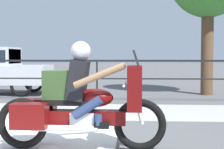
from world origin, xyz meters
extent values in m
plane|color=#565659|center=(0.00, 0.00, 0.00)|extent=(120.00, 120.00, 0.00)
cube|color=#A8A59E|center=(0.00, 3.40, 0.01)|extent=(44.00, 2.40, 0.01)
cube|color=black|center=(0.00, 5.20, 1.21)|extent=(36.00, 0.04, 0.06)
cube|color=black|center=(0.00, 5.20, 0.68)|extent=(36.00, 0.03, 0.04)
cylinder|color=black|center=(0.00, 5.20, 0.62)|extent=(0.05, 0.05, 1.24)
torus|color=black|center=(1.17, -0.03, 0.37)|extent=(0.74, 0.11, 0.74)
torus|color=black|center=(-0.52, -0.03, 0.37)|extent=(0.74, 0.11, 0.74)
cube|color=#5B0C0C|center=(0.33, -0.03, 0.47)|extent=(1.28, 0.22, 0.20)
cube|color=silver|center=(0.36, -0.03, 0.42)|extent=(0.34, 0.26, 0.26)
ellipsoid|color=#5B0C0C|center=(0.53, -0.03, 0.75)|extent=(0.53, 0.30, 0.26)
cube|color=black|center=(0.16, -0.03, 0.69)|extent=(0.74, 0.28, 0.08)
cube|color=#5B0C0C|center=(1.09, -0.03, 0.90)|extent=(0.20, 0.61, 0.62)
cube|color=#1E232B|center=(1.11, -0.03, 1.31)|extent=(0.10, 0.52, 0.24)
cylinder|color=silver|center=(0.95, -0.03, 0.95)|extent=(0.04, 0.70, 0.04)
cylinder|color=silver|center=(0.12, -0.19, 0.34)|extent=(0.93, 0.09, 0.09)
cube|color=#5B0C0C|center=(-0.34, -0.27, 0.53)|extent=(0.48, 0.28, 0.34)
cube|color=#5B0C0C|center=(-0.34, 0.21, 0.53)|extent=(0.48, 0.28, 0.34)
cylinder|color=silver|center=(1.14, -0.03, 0.64)|extent=(0.18, 0.06, 0.53)
cube|color=black|center=(0.29, -0.03, 1.00)|extent=(0.32, 0.36, 0.59)
sphere|color=#8C6647|center=(0.33, -0.03, 1.39)|extent=(0.23, 0.23, 0.23)
sphere|color=#B7B7BC|center=(0.33, -0.03, 1.41)|extent=(0.29, 0.29, 0.29)
cylinder|color=navy|center=(0.44, -0.18, 0.63)|extent=(0.44, 0.13, 0.34)
cylinder|color=navy|center=(0.59, -0.18, 0.47)|extent=(0.11, 0.11, 0.15)
cube|color=black|center=(0.64, -0.18, 0.39)|extent=(0.20, 0.10, 0.09)
cylinder|color=navy|center=(0.44, 0.12, 0.63)|extent=(0.44, 0.13, 0.34)
cylinder|color=navy|center=(0.59, 0.12, 0.47)|extent=(0.11, 0.11, 0.15)
cube|color=black|center=(0.64, 0.12, 0.39)|extent=(0.20, 0.10, 0.09)
cylinder|color=#8C6647|center=(0.62, -0.33, 1.08)|extent=(0.69, 0.09, 0.35)
cylinder|color=#8C6647|center=(0.62, 0.27, 1.08)|extent=(0.69, 0.09, 0.35)
cube|color=#2D4723|center=(-0.01, -0.03, 0.93)|extent=(0.38, 0.28, 0.42)
cube|color=#19232D|center=(-3.11, 6.99, 1.34)|extent=(0.04, 1.25, 0.50)
torus|color=black|center=(-2.65, 6.25, 0.37)|extent=(0.75, 0.11, 0.75)
torus|color=black|center=(-2.65, 7.73, 0.37)|extent=(0.75, 0.11, 0.75)
cylinder|color=brown|center=(3.62, 7.23, 1.53)|extent=(0.42, 0.42, 3.06)
camera|label=1|loc=(1.08, -4.84, 1.34)|focal=55.00mm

